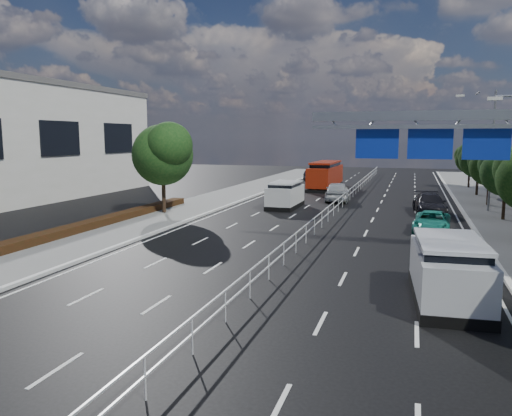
% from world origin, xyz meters
% --- Properties ---
extents(ground, '(160.00, 160.00, 0.00)m').
position_xyz_m(ground, '(0.00, 0.00, 0.00)').
color(ground, black).
rests_on(ground, ground).
extents(kerb_near, '(0.25, 140.00, 0.15)m').
position_xyz_m(kerb_near, '(-9.00, 0.00, 0.07)').
color(kerb_near, silver).
rests_on(kerb_near, ground).
extents(median_fence, '(0.05, 85.00, 1.02)m').
position_xyz_m(median_fence, '(0.00, 22.50, 0.53)').
color(median_fence, silver).
rests_on(median_fence, ground).
extents(hedge_near, '(1.00, 36.00, 0.44)m').
position_xyz_m(hedge_near, '(-13.30, 5.00, 0.36)').
color(hedge_near, black).
rests_on(hedge_near, sidewalk_near).
extents(overhead_gantry, '(10.24, 0.38, 7.45)m').
position_xyz_m(overhead_gantry, '(6.74, 10.05, 5.61)').
color(overhead_gantry, gray).
rests_on(overhead_gantry, ground).
extents(streetlight_far, '(2.78, 2.40, 9.00)m').
position_xyz_m(streetlight_far, '(10.50, 26.00, 5.21)').
color(streetlight_far, gray).
rests_on(streetlight_far, ground).
extents(near_tree_back, '(4.84, 4.51, 6.69)m').
position_xyz_m(near_tree_back, '(-11.94, 17.97, 4.61)').
color(near_tree_back, black).
rests_on(near_tree_back, ground).
extents(far_tree_e, '(3.63, 3.38, 5.13)m').
position_xyz_m(far_tree_e, '(11.25, 21.98, 3.56)').
color(far_tree_e, black).
rests_on(far_tree_e, ground).
extents(far_tree_f, '(3.52, 3.28, 5.02)m').
position_xyz_m(far_tree_f, '(11.24, 29.48, 3.49)').
color(far_tree_f, black).
rests_on(far_tree_f, ground).
extents(far_tree_g, '(3.96, 3.69, 5.45)m').
position_xyz_m(far_tree_g, '(11.25, 36.98, 3.75)').
color(far_tree_g, black).
rests_on(far_tree_g, ground).
extents(far_tree_h, '(3.41, 3.18, 4.91)m').
position_xyz_m(far_tree_h, '(11.24, 44.48, 3.42)').
color(far_tree_h, black).
rests_on(far_tree_h, ground).
extents(white_minivan, '(2.15, 4.86, 2.10)m').
position_xyz_m(white_minivan, '(-4.36, 23.96, 1.03)').
color(white_minivan, black).
rests_on(white_minivan, ground).
extents(red_bus, '(2.50, 9.92, 2.95)m').
position_xyz_m(red_bus, '(-3.82, 39.87, 1.54)').
color(red_bus, black).
rests_on(red_bus, ground).
extents(near_car_silver, '(2.53, 5.23, 1.72)m').
position_xyz_m(near_car_silver, '(-1.00, 29.51, 0.86)').
color(near_car_silver, '#A3A6AA').
rests_on(near_car_silver, ground).
extents(near_car_dark, '(1.64, 4.40, 1.44)m').
position_xyz_m(near_car_dark, '(-7.05, 49.30, 0.72)').
color(near_car_dark, black).
rests_on(near_car_dark, ground).
extents(silver_minivan, '(2.61, 5.44, 2.20)m').
position_xyz_m(silver_minivan, '(6.61, 3.29, 1.08)').
color(silver_minivan, black).
rests_on(silver_minivan, ground).
extents(parked_car_teal, '(2.36, 4.57, 1.23)m').
position_xyz_m(parked_car_teal, '(6.50, 16.60, 0.62)').
color(parked_car_teal, '#1D8373').
rests_on(parked_car_teal, ground).
extents(parked_car_dark, '(2.57, 5.33, 1.50)m').
position_xyz_m(parked_car_dark, '(6.58, 24.01, 0.75)').
color(parked_car_dark, black).
rests_on(parked_car_dark, ground).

